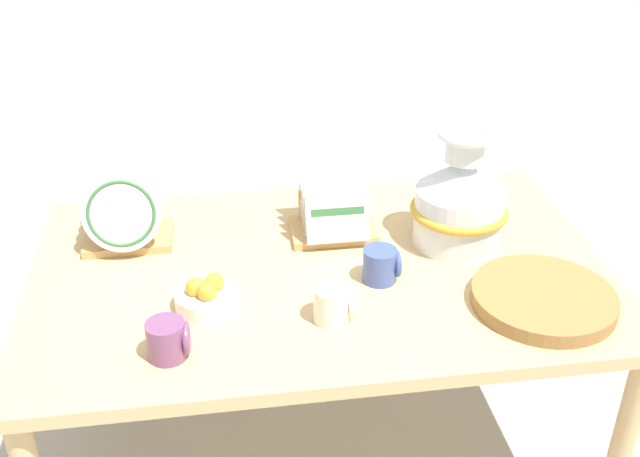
{
  "coord_description": "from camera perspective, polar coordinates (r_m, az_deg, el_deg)",
  "views": [
    {
      "loc": [
        -0.23,
        -1.57,
        1.62
      ],
      "look_at": [
        0.0,
        0.0,
        0.71
      ],
      "focal_mm": 42.0,
      "sensor_mm": 36.0,
      "label": 1
    }
  ],
  "objects": [
    {
      "name": "display_table",
      "position": [
        1.92,
        0.0,
        -4.35
      ],
      "size": [
        1.45,
        0.9,
        0.6
      ],
      "color": "tan",
      "rests_on": "ground_plane"
    },
    {
      "name": "mug_cobalt_glaze",
      "position": [
        1.82,
        4.71,
        -2.78
      ],
      "size": [
        0.09,
        0.08,
        0.09
      ],
      "color": "#42569E",
      "rests_on": "display_table"
    },
    {
      "name": "wicker_charger_stack",
      "position": [
        1.82,
        16.65,
        -5.12
      ],
      "size": [
        0.33,
        0.33,
        0.04
      ],
      "color": "olive",
      "rests_on": "display_table"
    },
    {
      "name": "ground_plane",
      "position": [
        2.27,
        0.0,
        -15.76
      ],
      "size": [
        14.0,
        14.0,
        0.0
      ],
      "primitive_type": "plane",
      "color": "#B2ADA3"
    },
    {
      "name": "dish_rack_square_plates",
      "position": [
        2.0,
        0.98,
        1.04
      ],
      "size": [
        0.23,
        0.19,
        0.18
      ],
      "color": "tan",
      "rests_on": "display_table"
    },
    {
      "name": "dish_rack_round_plates",
      "position": [
        2.01,
        -14.62,
        0.91
      ],
      "size": [
        0.23,
        0.2,
        0.22
      ],
      "color": "tan",
      "rests_on": "display_table"
    },
    {
      "name": "ceramic_vase",
      "position": [
        1.97,
        10.61,
        2.22
      ],
      "size": [
        0.25,
        0.25,
        0.32
      ],
      "color": "silver",
      "rests_on": "display_table"
    },
    {
      "name": "mug_cream_glaze",
      "position": [
        1.68,
        1.06,
        -5.75
      ],
      "size": [
        0.09,
        0.08,
        0.09
      ],
      "color": "silver",
      "rests_on": "display_table"
    },
    {
      "name": "mug_plum_glaze",
      "position": [
        1.61,
        -11.46,
        -8.3
      ],
      "size": [
        0.09,
        0.08,
        0.09
      ],
      "color": "#7A4770",
      "rests_on": "display_table"
    },
    {
      "name": "fruit_bowl",
      "position": [
        1.75,
        -8.67,
        -5.09
      ],
      "size": [
        0.15,
        0.15,
        0.08
      ],
      "color": "white",
      "rests_on": "display_table"
    }
  ]
}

